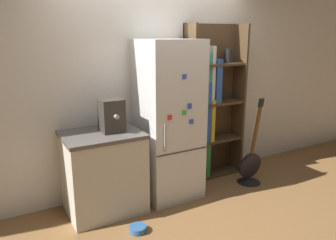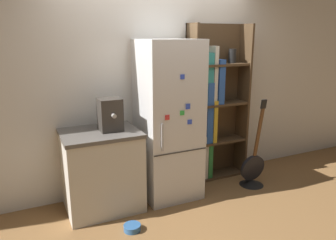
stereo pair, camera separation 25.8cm
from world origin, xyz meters
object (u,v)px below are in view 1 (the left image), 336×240
object	(u,v)px
bookshelf	(207,109)
pet_bowl	(138,229)
espresso_machine	(112,115)
guitar	(250,170)
refrigerator	(168,120)

from	to	relation	value
bookshelf	pet_bowl	size ratio (longest dim) A/B	11.65
espresso_machine	pet_bowl	world-z (taller)	espresso_machine
espresso_machine	pet_bowl	xyz separation A→B (m)	(0.02, -0.57, -1.03)
espresso_machine	guitar	world-z (taller)	espresso_machine
refrigerator	espresso_machine	xyz separation A→B (m)	(-0.69, -0.00, 0.14)
pet_bowl	bookshelf	bearing A→B (deg)	29.86
refrigerator	pet_bowl	bearing A→B (deg)	-139.28
espresso_machine	pet_bowl	size ratio (longest dim) A/B	2.00
espresso_machine	guitar	size ratio (longest dim) A/B	0.30
espresso_machine	pet_bowl	bearing A→B (deg)	-88.05
pet_bowl	refrigerator	bearing A→B (deg)	40.72
refrigerator	espresso_machine	size ratio (longest dim) A/B	5.30
guitar	espresso_machine	bearing A→B (deg)	171.65
bookshelf	pet_bowl	world-z (taller)	bookshelf
refrigerator	espresso_machine	bearing A→B (deg)	-179.68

